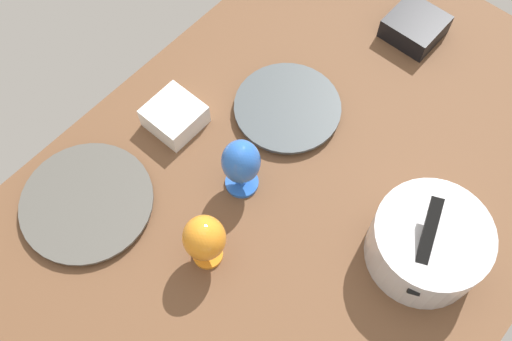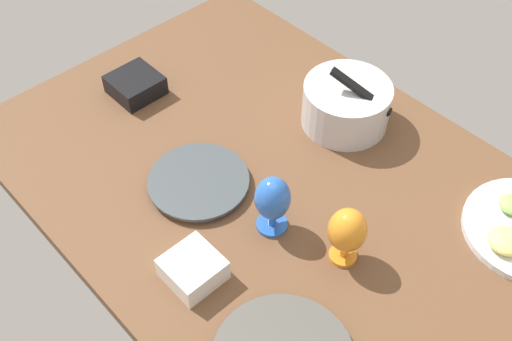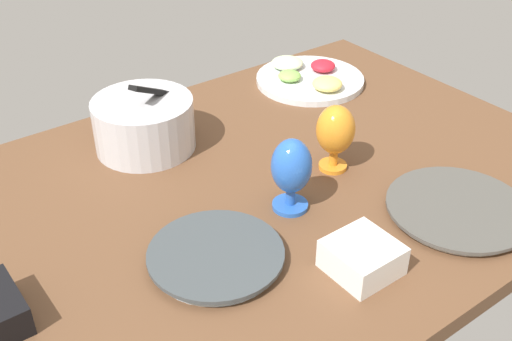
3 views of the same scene
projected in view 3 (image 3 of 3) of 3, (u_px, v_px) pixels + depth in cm
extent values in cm
cube|color=brown|center=(240.00, 200.00, 137.75)|extent=(160.00, 104.00, 4.00)
cylinder|color=silver|center=(216.00, 258.00, 117.72)|extent=(23.93, 23.93, 1.44)
cylinder|color=#3E4549|center=(216.00, 253.00, 117.08)|extent=(26.01, 26.01, 0.87)
cylinder|color=silver|center=(457.00, 211.00, 130.15)|extent=(27.35, 27.35, 1.25)
cylinder|color=#4E4C47|center=(458.00, 207.00, 129.60)|extent=(29.72, 29.72, 0.75)
cylinder|color=silver|center=(144.00, 124.00, 149.42)|extent=(24.11, 24.11, 12.57)
cylinder|color=white|center=(142.00, 110.00, 147.34)|extent=(21.70, 21.70, 2.26)
cube|color=black|center=(157.00, 92.00, 147.44)|extent=(16.98, 9.56, 10.11)
cylinder|color=silver|center=(310.00, 80.00, 182.57)|extent=(31.39, 31.39, 1.80)
ellipsoid|color=red|center=(323.00, 66.00, 184.91)|extent=(7.29, 7.29, 3.13)
ellipsoid|color=beige|center=(287.00, 63.00, 186.90)|extent=(9.56, 9.56, 2.92)
ellipsoid|color=#8CC659|center=(290.00, 76.00, 179.46)|extent=(6.64, 6.64, 2.79)
ellipsoid|color=#F9E072|center=(327.00, 84.00, 174.40)|extent=(8.44, 8.44, 3.37)
cylinder|color=blue|center=(290.00, 205.00, 132.00)|extent=(7.65, 7.65, 1.00)
cylinder|color=blue|center=(290.00, 197.00, 130.77)|extent=(2.00, 2.00, 3.46)
ellipsoid|color=blue|center=(292.00, 166.00, 126.51)|extent=(8.51, 8.51, 11.99)
cylinder|color=orange|center=(333.00, 166.00, 144.75)|extent=(6.55, 6.55, 1.00)
cylinder|color=orange|center=(333.00, 158.00, 143.53)|extent=(2.00, 2.00, 3.39)
ellipsoid|color=orange|center=(336.00, 130.00, 139.40)|extent=(8.83, 8.83, 11.61)
cube|color=white|center=(362.00, 257.00, 114.47)|extent=(11.94, 11.94, 6.02)
cube|color=#F9E072|center=(363.00, 249.00, 113.40)|extent=(9.79, 9.79, 1.93)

